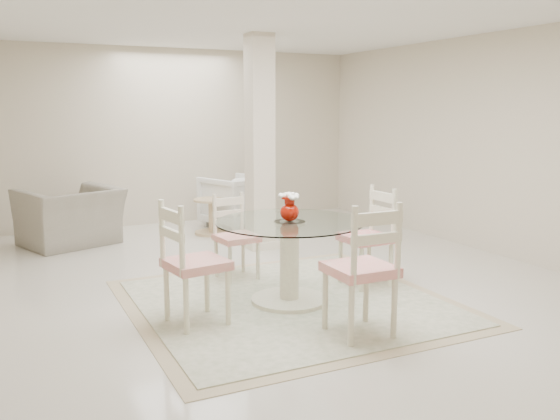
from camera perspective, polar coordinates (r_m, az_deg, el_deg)
name	(u,v)px	position (r m, az deg, el deg)	size (l,w,h in m)	color
ground	(266,277)	(6.40, -1.32, -6.49)	(7.00, 7.00, 0.00)	beige
room_shell	(266,102)	(6.14, -1.39, 10.36)	(6.02, 7.02, 2.71)	beige
column	(260,143)	(7.55, -1.96, 6.42)	(0.30, 0.30, 2.70)	beige
area_rug	(289,302)	(5.59, 0.90, -8.86)	(2.86, 2.86, 0.02)	tan
dining_table	(289,262)	(5.47, 0.91, -5.01)	(1.35, 1.35, 0.78)	#EEE7C4
red_vase	(290,207)	(5.37, 0.93, 0.30)	(0.20, 0.19, 0.26)	#A11104
dining_chair_east	(372,229)	(6.06, 8.82, -1.84)	(0.46, 0.46, 1.11)	#EEE8C3
dining_chair_north	(234,230)	(6.28, -4.48, -1.93)	(0.44, 0.44, 0.99)	beige
dining_chair_west	(188,255)	(4.91, -8.87, -4.28)	(0.53, 0.53, 1.16)	#F1ECC6
dining_chair_south	(366,260)	(4.64, 8.24, -4.81)	(0.48, 0.49, 1.20)	beige
recliner_taupe	(70,217)	(8.27, -19.52, -0.63)	(1.16, 1.02, 0.76)	gray
armchair_white	(236,201)	(9.03, -4.28, 0.87)	(0.85, 0.87, 0.79)	white
side_table	(211,218)	(8.56, -6.66, -0.75)	(0.49, 0.49, 0.51)	tan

